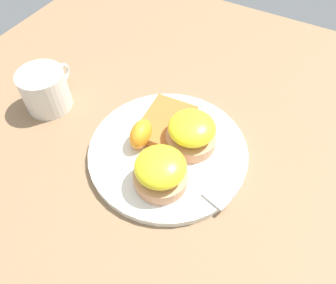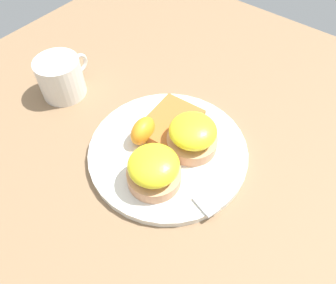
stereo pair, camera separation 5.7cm
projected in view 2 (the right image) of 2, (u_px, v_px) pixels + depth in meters
name	position (u px, v px, depth m)	size (l,w,h in m)	color
ground_plane	(168.00, 154.00, 0.60)	(1.10, 1.10, 0.00)	#846647
plate	(168.00, 151.00, 0.59)	(0.29, 0.29, 0.01)	silver
sandwich_benedict_left	(154.00, 170.00, 0.52)	(0.09, 0.09, 0.06)	tan
sandwich_benedict_right	(193.00, 136.00, 0.57)	(0.09, 0.09, 0.06)	tan
hashbrown_patty	(171.00, 123.00, 0.61)	(0.11, 0.09, 0.02)	#AE632A
orange_wedge	(143.00, 131.00, 0.58)	(0.06, 0.04, 0.04)	orange
fork	(181.00, 176.00, 0.55)	(0.07, 0.20, 0.00)	silver
cup	(61.00, 77.00, 0.67)	(0.12, 0.09, 0.08)	silver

